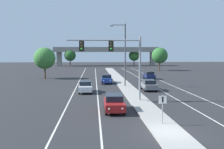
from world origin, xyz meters
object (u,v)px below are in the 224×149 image
object	(u,v)px
street_lamp_median	(124,51)
car_oncoming_red	(114,103)
car_oncoming_white	(85,87)
car_oncoming_blue	(107,79)
overhead_signal_mast	(117,54)
tree_far_right_b	(134,56)
car_receding_grey	(149,85)
tree_far_left_b	(45,58)
median_sign_post	(163,105)
car_receding_navy	(149,75)
tree_far_left_c	(70,55)
tree_far_right_c	(160,56)

from	to	relation	value
street_lamp_median	car_oncoming_red	bearing A→B (deg)	-99.50
street_lamp_median	car_oncoming_white	distance (m)	9.69
street_lamp_median	car_oncoming_blue	bearing A→B (deg)	118.98
overhead_signal_mast	tree_far_right_b	xyz separation A→B (m)	(14.17, 78.80, -1.19)
tree_far_right_b	car_oncoming_white	bearing A→B (deg)	-104.03
street_lamp_median	car_receding_grey	size ratio (longest dim) A/B	2.23
tree_far_left_b	car_oncoming_red	bearing A→B (deg)	-68.91
median_sign_post	tree_far_left_b	bearing A→B (deg)	112.96
car_receding_navy	tree_far_left_c	bearing A→B (deg)	111.97
car_oncoming_blue	tree_far_right_c	world-z (taller)	tree_far_right_c
car_oncoming_white	tree_far_right_c	xyz separation A→B (m)	(21.27, 42.35, 3.76)
tree_far_right_b	overhead_signal_mast	bearing A→B (deg)	-100.19
tree_far_left_b	car_oncoming_blue	bearing A→B (deg)	-37.09
tree_far_right_c	tree_far_left_c	world-z (taller)	tree_far_right_c
car_oncoming_red	tree_far_left_b	world-z (taller)	tree_far_left_b
car_oncoming_white	car_receding_grey	size ratio (longest dim) A/B	1.00
street_lamp_median	tree_far_right_b	distance (m)	67.14
street_lamp_median	car_oncoming_blue	distance (m)	7.28
overhead_signal_mast	car_oncoming_blue	bearing A→B (deg)	91.01
tree_far_left_c	car_receding_grey	bearing A→B (deg)	-75.53
car_oncoming_blue	car_receding_grey	size ratio (longest dim) A/B	1.00
car_oncoming_blue	tree_far_left_c	world-z (taller)	tree_far_left_c
car_oncoming_red	tree_far_right_c	world-z (taller)	tree_far_right_c
street_lamp_median	tree_far_right_b	bearing A→B (deg)	79.79
tree_far_left_b	car_receding_grey	bearing A→B (deg)	-45.17
tree_far_right_b	median_sign_post	bearing A→B (deg)	-97.39
overhead_signal_mast	car_receding_navy	size ratio (longest dim) A/B	1.86
overhead_signal_mast	tree_far_left_c	bearing A→B (deg)	98.96
car_oncoming_white	tree_far_right_c	bearing A→B (deg)	63.33
median_sign_post	tree_far_left_b	xyz separation A→B (m)	(-15.62, 36.87, 2.73)
overhead_signal_mast	street_lamp_median	distance (m)	12.95
tree_far_left_b	tree_far_right_b	world-z (taller)	tree_far_left_b
overhead_signal_mast	street_lamp_median	xyz separation A→B (m)	(2.27, 12.75, 0.44)
overhead_signal_mast	median_sign_post	xyz separation A→B (m)	(2.67, -9.92, -3.77)
median_sign_post	overhead_signal_mast	bearing A→B (deg)	105.04
median_sign_post	tree_far_right_c	bearing A→B (deg)	75.96
car_oncoming_white	tree_far_right_b	size ratio (longest dim) A/B	0.71
tree_far_left_c	median_sign_post	bearing A→B (deg)	-80.33
tree_far_left_c	tree_far_right_b	xyz separation A→B (m)	(26.17, 2.61, -0.13)
car_oncoming_white	car_receding_grey	bearing A→B (deg)	8.43
street_lamp_median	tree_far_right_c	world-z (taller)	street_lamp_median
car_receding_grey	tree_far_right_c	xyz separation A→B (m)	(12.02, 40.98, 3.76)
street_lamp_median	car_receding_navy	world-z (taller)	street_lamp_median
overhead_signal_mast	street_lamp_median	bearing A→B (deg)	79.92
car_oncoming_blue	tree_far_left_c	bearing A→B (deg)	101.26
tree_far_left_b	tree_far_right_b	distance (m)	58.52
car_receding_navy	tree_far_left_c	xyz separation A→B (m)	(-20.94, 51.89, 3.47)
median_sign_post	tree_far_left_c	xyz separation A→B (m)	(-14.67, 86.11, 2.71)
car_receding_grey	tree_far_left_c	xyz separation A→B (m)	(-17.49, 67.79, 3.47)
street_lamp_median	car_receding_grey	bearing A→B (deg)	-53.44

